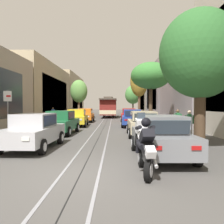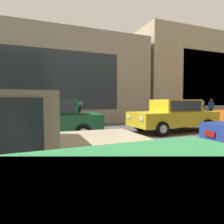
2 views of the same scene
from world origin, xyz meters
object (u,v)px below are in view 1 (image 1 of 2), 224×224
(cable_car_trolley, at_px, (109,107))
(pedestrian_on_left_pavement, at_px, (53,113))
(parked_car_beige_second_right, at_px, (143,123))
(street_tree_kerb_right_second, at_px, (151,76))
(street_tree_kerb_right_fourth, at_px, (133,95))
(pedestrian_on_right_pavement, at_px, (178,120))
(parked_car_blue_mid_right, at_px, (132,118))
(parked_car_yellow_mid_left, at_px, (77,118))
(parked_car_green_second_left, at_px, (61,122))
(parked_car_silver_near_left, at_px, (34,131))
(parked_car_red_fourth_right, at_px, (129,115))
(parked_car_grey_near_right, at_px, (161,136))
(motorcycle_with_rider, at_px, (145,143))
(street_sign_post, at_px, (8,111))
(pedestrian_crossing_far, at_px, (189,122))
(street_tree_kerb_left_second, at_px, (79,92))
(parked_car_orange_fourth_left, at_px, (85,115))
(street_tree_kerb_right_mid, at_px, (139,82))

(cable_car_trolley, distance_m, pedestrian_on_left_pavement, 11.09)
(parked_car_beige_second_right, height_order, street_tree_kerb_right_second, street_tree_kerb_right_second)
(street_tree_kerb_right_second, relative_size, street_tree_kerb_right_fourth, 1.02)
(pedestrian_on_right_pavement, bearing_deg, parked_car_blue_mid_right, 114.37)
(parked_car_yellow_mid_left, bearing_deg, cable_car_trolley, 80.70)
(pedestrian_on_right_pavement, bearing_deg, parked_car_green_second_left, 177.72)
(parked_car_silver_near_left, distance_m, pedestrian_on_left_pavement, 18.89)
(parked_car_beige_second_right, distance_m, parked_car_red_fourth_right, 13.50)
(parked_car_grey_near_right, relative_size, street_tree_kerb_right_second, 0.70)
(parked_car_blue_mid_right, bearing_deg, parked_car_beige_second_right, -88.07)
(street_tree_kerb_right_second, distance_m, street_tree_kerb_right_fourth, 25.29)
(parked_car_grey_near_right, relative_size, motorcycle_with_rider, 2.32)
(parked_car_silver_near_left, bearing_deg, parked_car_blue_mid_right, 64.16)
(parked_car_green_second_left, xyz_separation_m, street_sign_post, (-1.27, -5.12, 0.87))
(pedestrian_on_right_pavement, distance_m, pedestrian_crossing_far, 1.27)
(parked_car_green_second_left, height_order, cable_car_trolley, cable_car_trolley)
(parked_car_yellow_mid_left, relative_size, pedestrian_crossing_far, 2.68)
(parked_car_red_fourth_right, distance_m, pedestrian_crossing_far, 14.31)
(street_tree_kerb_left_second, relative_size, cable_car_trolley, 0.64)
(street_tree_kerb_right_second, bearing_deg, street_tree_kerb_left_second, 126.71)
(street_tree_kerb_right_fourth, bearing_deg, parked_car_orange_fourth_left, -109.23)
(parked_car_green_second_left, distance_m, parked_car_blue_mid_right, 7.63)
(parked_car_grey_near_right, relative_size, street_tree_kerb_left_second, 0.75)
(street_tree_kerb_right_fourth, bearing_deg, street_tree_kerb_right_mid, -90.48)
(pedestrian_on_right_pavement, height_order, pedestrian_crossing_far, pedestrian_on_right_pavement)
(street_tree_kerb_right_second, relative_size, pedestrian_crossing_far, 3.77)
(cable_car_trolley, distance_m, motorcycle_with_rider, 31.40)
(motorcycle_with_rider, distance_m, pedestrian_on_left_pavement, 24.13)
(street_tree_kerb_right_fourth, bearing_deg, street_sign_post, -103.12)
(parked_car_yellow_mid_left, relative_size, parked_car_red_fourth_right, 1.01)
(parked_car_green_second_left, relative_size, street_tree_kerb_right_fourth, 0.72)
(parked_car_grey_near_right, bearing_deg, parked_car_orange_fourth_left, 105.46)
(pedestrian_crossing_far, xyz_separation_m, street_sign_post, (-9.58, -3.59, 0.74))
(parked_car_grey_near_right, relative_size, street_tree_kerb_right_fourth, 0.72)
(parked_car_grey_near_right, relative_size, cable_car_trolley, 0.48)
(parked_car_green_second_left, bearing_deg, street_tree_kerb_right_mid, 69.00)
(motorcycle_with_rider, bearing_deg, parked_car_blue_mid_right, 87.06)
(street_sign_post, bearing_deg, parked_car_beige_second_right, 31.20)
(parked_car_orange_fourth_left, xyz_separation_m, parked_car_grey_near_right, (5.22, -18.86, 0.00))
(parked_car_green_second_left, bearing_deg, pedestrian_on_left_pavement, 107.04)
(street_tree_kerb_left_second, height_order, street_tree_kerb_right_mid, street_tree_kerb_right_mid)
(parked_car_green_second_left, distance_m, parked_car_yellow_mid_left, 5.96)
(street_tree_kerb_right_second, height_order, street_tree_kerb_right_fourth, street_tree_kerb_right_second)
(street_tree_kerb_right_second, relative_size, cable_car_trolley, 0.68)
(parked_car_red_fourth_right, xyz_separation_m, motorcycle_with_rider, (-0.88, -22.01, 0.12))
(pedestrian_on_right_pavement, xyz_separation_m, pedestrian_crossing_far, (0.38, -1.21, -0.02))
(street_tree_kerb_right_fourth, height_order, pedestrian_on_right_pavement, street_tree_kerb_right_fourth)
(parked_car_green_second_left, bearing_deg, parked_car_orange_fourth_left, 88.89)
(street_tree_kerb_right_fourth, relative_size, pedestrian_crossing_far, 3.70)
(street_tree_kerb_right_second, bearing_deg, pedestrian_on_left_pavement, 152.78)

